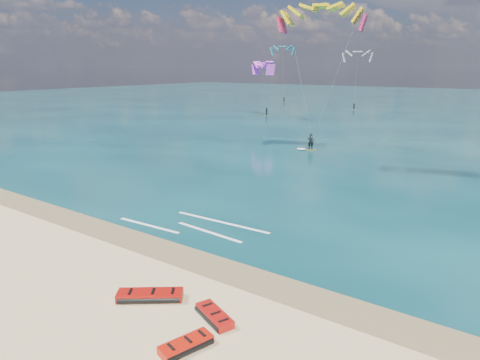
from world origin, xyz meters
name	(u,v)px	position (x,y,z in m)	size (l,w,h in m)	color
ground	(363,146)	(0.00, 40.00, 0.00)	(320.00, 320.00, 0.00)	tan
wet_sand_strip	(142,242)	(0.00, 3.00, 0.00)	(320.00, 2.40, 0.01)	olive
sea	(453,107)	(0.00, 104.00, 0.02)	(320.00, 200.00, 0.04)	#092B35
packed_kite_left	(150,299)	(4.98, -1.12, 0.00)	(3.03, 1.18, 0.43)	#AB0F09
packed_kite_mid	(214,319)	(8.19, -0.72, 0.00)	(2.19, 1.03, 0.37)	#B2110C
packed_kite_right	(186,349)	(8.51, -2.75, 0.00)	(2.14, 1.04, 0.38)	red
kitesurfer_main	(316,78)	(-2.17, 29.86, 8.61)	(11.24, 9.99, 16.77)	gold
shoreline_foam	(197,226)	(0.98, 6.68, 0.04)	(9.40, 3.60, 0.01)	white
distant_kites	(370,83)	(-12.06, 76.97, 6.34)	(86.03, 34.32, 14.79)	#EFA815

